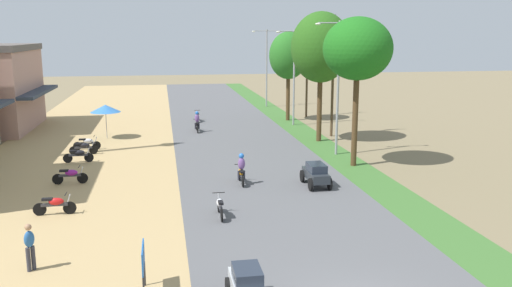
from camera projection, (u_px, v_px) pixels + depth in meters
The scene contains 22 objects.
parked_motorbike_nearest at pixel (55, 204), 23.02m from camera, with size 1.80×0.54×0.94m.
parked_motorbike_second at pixel (70, 175), 27.76m from camera, with size 1.80×0.54×0.94m.
parked_motorbike_third at pixel (79, 154), 32.39m from camera, with size 1.80×0.54×0.94m.
parked_motorbike_fourth at pixel (84, 147), 34.51m from camera, with size 1.80×0.54×0.94m.
parked_motorbike_fifth at pixel (87, 143), 35.92m from camera, with size 1.80×0.54×0.94m.
street_signboard at pixel (143, 261), 15.95m from camera, with size 0.06×1.30×1.50m.
vendor_umbrella at pixel (105, 108), 39.48m from camera, with size 2.20×2.20×2.52m.
pedestrian_on_shoulder at pixel (30, 245), 17.52m from camera, with size 0.42×0.43×1.62m.
median_tree_nearest at pixel (358, 49), 30.37m from camera, with size 3.97×3.97×8.64m.
median_tree_second at pixel (321, 48), 37.62m from camera, with size 4.24×4.24×9.22m.
median_tree_third at pixel (288, 56), 47.15m from camera, with size 3.42×3.42×7.86m.
streetlamp_near at pixel (338, 79), 33.71m from camera, with size 3.16×0.20×8.48m.
streetlamp_mid at pixel (294, 71), 44.87m from camera, with size 3.16×0.20×8.02m.
streetlamp_far at pixel (267, 63), 56.45m from camera, with size 3.16×0.20×8.10m.
utility_pole_near at pixel (307, 68), 49.68m from camera, with size 1.80×0.20×8.71m.
utility_pole_far at pixel (333, 74), 40.17m from camera, with size 1.80×0.20×9.11m.
car_hatchback_silver at pixel (247, 286), 15.13m from camera, with size 1.04×2.00×1.23m.
car_sedan_charcoal at pixel (316, 173), 27.28m from camera, with size 1.10×2.26×1.19m.
motorbike_ahead_second at pixel (220, 205), 22.74m from camera, with size 0.54×1.80×0.94m.
motorbike_ahead_third at pixel (241, 170), 27.61m from camera, with size 0.54×1.80×1.66m.
motorbike_ahead_fourth at pixel (197, 122), 42.31m from camera, with size 0.54×1.80×1.66m.
motorbike_ahead_fifth at pixel (198, 116), 47.44m from camera, with size 0.54×1.80×0.94m.
Camera 1 is at (-5.17, -12.79, 7.76)m, focal length 37.52 mm.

